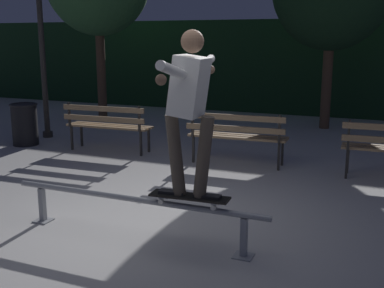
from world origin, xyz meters
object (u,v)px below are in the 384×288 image
at_px(grind_rail, 134,205).
at_px(park_bench_left_center, 236,133).
at_px(skateboarder, 190,100).
at_px(trash_can, 25,124).
at_px(skateboard, 189,197).
at_px(lamp_post_left, 40,14).
at_px(park_bench_leftmost, 107,123).

height_order(grind_rail, park_bench_left_center, park_bench_left_center).
bearing_deg(skateboarder, park_bench_left_center, 99.58).
xyz_separation_m(park_bench_left_center, trash_can, (-4.19, -0.11, -0.12)).
bearing_deg(skateboard, lamp_post_left, 141.67).
height_order(grind_rail, skateboard, skateboard).
bearing_deg(skateboard, park_bench_left_center, 99.53).
bearing_deg(park_bench_leftmost, grind_rail, -53.60).
bearing_deg(lamp_post_left, skateboard, -38.33).
distance_m(skateboarder, lamp_post_left, 6.24).
xyz_separation_m(skateboard, lamp_post_left, (-4.83, 3.82, 1.96)).
height_order(skateboarder, trash_can, skateboarder).
bearing_deg(trash_can, skateboarder, -32.85).
bearing_deg(park_bench_left_center, grind_rail, -91.57).
bearing_deg(lamp_post_left, park_bench_leftmost, -19.14).
relative_size(park_bench_leftmost, lamp_post_left, 0.41).
bearing_deg(skateboard, trash_can, 147.14).
relative_size(skateboard, park_bench_left_center, 0.49).
height_order(skateboard, skateboarder, skateboarder).
bearing_deg(trash_can, skateboard, -32.86).
bearing_deg(park_bench_left_center, lamp_post_left, 171.38).
relative_size(park_bench_leftmost, trash_can, 2.02).
bearing_deg(trash_can, park_bench_leftmost, 3.61).
bearing_deg(skateboard, park_bench_leftmost, 133.00).
bearing_deg(lamp_post_left, trash_can, -82.43).
height_order(skateboard, trash_can, trash_can).
relative_size(lamp_post_left, trash_can, 4.88).
xyz_separation_m(grind_rail, skateboard, (0.62, 0.00, 0.17)).
relative_size(skateboard, lamp_post_left, 0.20).
height_order(lamp_post_left, trash_can, lamp_post_left).
bearing_deg(park_bench_leftmost, park_bench_left_center, 0.00).
distance_m(grind_rail, lamp_post_left, 6.07).
bearing_deg(skateboard, skateboarder, 3.46).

